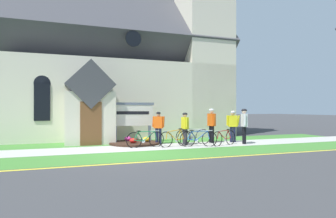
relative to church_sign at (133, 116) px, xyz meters
The scene contains 20 objects.
ground 1.73m from the church_sign, 154.85° to the left, with size 140.00×140.00×0.00m, color #3D3D3F.
sidewalk_slab 2.34m from the church_sign, 80.60° to the right, with size 32.00×2.09×0.01m, color #B7B5AD.
grass_verge 4.26m from the church_sign, 85.64° to the right, with size 32.00×2.25×0.01m, color #427F33.
church_lawn 1.45m from the church_sign, 39.18° to the left, with size 24.00×2.10×0.01m, color #427F33.
curb_paint_stripe 5.48m from the church_sign, 86.69° to the right, with size 28.00×0.16×0.01m, color yellow.
church_building 6.52m from the church_sign, 82.05° to the left, with size 13.89×11.21×13.80m.
church_sign is the anchor object (origin of this frame).
flower_bed 1.41m from the church_sign, 89.11° to the right, with size 2.52×2.52×0.34m.
bicycle_silver 2.75m from the church_sign, 52.56° to the right, with size 1.70×0.44×0.86m.
bicycle_blue 2.11m from the church_sign, 84.57° to the right, with size 1.80×0.15×0.80m.
bicycle_orange 4.72m from the church_sign, 31.33° to the right, with size 1.63×0.67×0.80m.
bicycle_yellow 3.25m from the church_sign, 26.62° to the right, with size 1.68×0.53×0.83m.
bicycle_red 3.65m from the church_sign, 42.61° to the right, with size 1.72×0.47×0.79m.
cyclist_in_red_jersey 1.51m from the church_sign, 41.26° to the right, with size 0.50×0.56×1.61m.
cyclist_in_white_jersey 5.24m from the church_sign, 15.90° to the right, with size 0.58×0.45×1.65m.
cyclist_in_green_jersey 2.79m from the church_sign, 35.66° to the right, with size 0.27×0.66×1.58m.
cyclist_in_blue_jersey 4.07m from the church_sign, 18.23° to the right, with size 0.31×0.79×1.77m.
cyclist_in_yellow_jersey 5.64m from the church_sign, 23.64° to the right, with size 0.34×0.64×1.76m.
roadside_conifer 9.69m from the church_sign, 34.88° to the left, with size 3.44×3.44×7.87m.
distant_hill 60.75m from the church_sign, 99.13° to the left, with size 94.61×55.35×16.93m, color #847A5B.
Camera 1 is at (-2.21, -10.76, 1.75)m, focal length 30.32 mm.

